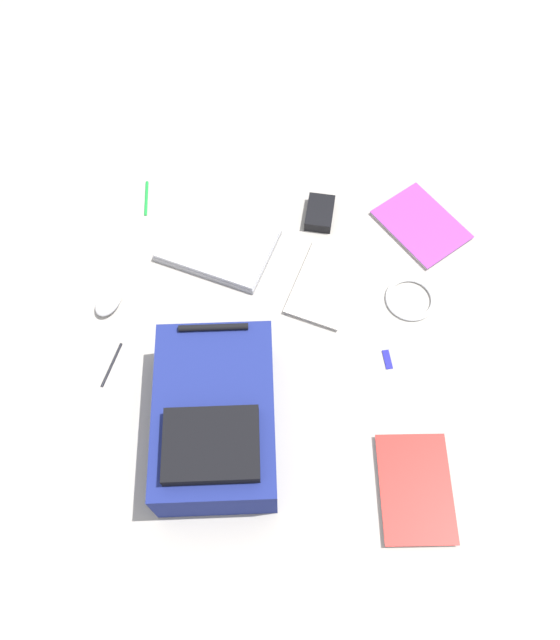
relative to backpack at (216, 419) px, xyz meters
name	(u,v)px	position (x,y,z in m)	size (l,w,h in m)	color
ground_plane	(272,336)	(0.11, 0.28, -0.09)	(3.54, 3.54, 0.00)	gray
backpack	(216,419)	(0.00, 0.00, 0.00)	(0.34, 0.47, 0.20)	navy
laptop	(218,244)	(-0.08, 0.56, -0.07)	(0.37, 0.30, 0.03)	#929296
book_red	(326,284)	(0.25, 0.45, -0.08)	(0.23, 0.29, 0.02)	silver
book_manual	(421,225)	(0.52, 0.69, -0.08)	(0.31, 0.32, 0.01)	silver
book_blue	(415,489)	(0.50, -0.11, -0.08)	(0.20, 0.29, 0.02)	silver
computer_mouse	(108,301)	(-0.36, 0.34, -0.07)	(0.06, 0.10, 0.04)	silver
cable_coil	(410,299)	(0.49, 0.43, -0.08)	(0.14, 0.14, 0.01)	silver
power_brick	(320,213)	(0.21, 0.70, -0.07)	(0.08, 0.12, 0.04)	black
pen_black	(111,364)	(-0.31, 0.15, -0.08)	(0.01, 0.01, 0.13)	black
pen_blue	(146,198)	(-0.33, 0.72, -0.08)	(0.01, 0.01, 0.13)	#198C33
usb_stick	(388,359)	(0.43, 0.24, -0.08)	(0.02, 0.06, 0.01)	#191999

